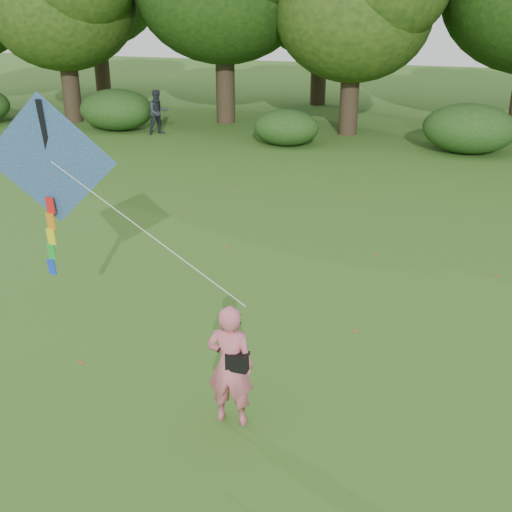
% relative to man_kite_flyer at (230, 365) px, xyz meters
% --- Properties ---
extents(ground, '(100.00, 100.00, 0.00)m').
position_rel_man_kite_flyer_xyz_m(ground, '(0.04, 0.58, -0.92)').
color(ground, '#265114').
rests_on(ground, ground).
extents(man_kite_flyer, '(0.70, 0.48, 1.84)m').
position_rel_man_kite_flyer_xyz_m(man_kite_flyer, '(0.00, 0.00, 0.00)').
color(man_kite_flyer, '#CE6172').
rests_on(man_kite_flyer, ground).
extents(bystander_left, '(1.15, 1.15, 1.88)m').
position_rel_man_kite_flyer_xyz_m(bystander_left, '(-9.81, 18.13, 0.02)').
color(bystander_left, '#252A32').
rests_on(bystander_left, ground).
extents(crossbody_bag, '(0.43, 0.20, 0.72)m').
position_rel_man_kite_flyer_xyz_m(crossbody_bag, '(0.12, -0.03, 0.12)').
color(crossbody_bag, black).
rests_on(crossbody_bag, ground).
extents(flying_kite, '(4.32, 1.07, 2.90)m').
position_rel_man_kite_flyer_xyz_m(flying_kite, '(-3.05, 0.72, 2.46)').
color(flying_kite, '#255EA4').
rests_on(flying_kite, ground).
extents(shrub_band, '(39.15, 3.22, 1.88)m').
position_rel_man_kite_flyer_xyz_m(shrub_band, '(-0.69, 18.19, -0.06)').
color(shrub_band, '#264919').
rests_on(shrub_band, ground).
extents(fallen_leaves, '(8.51, 11.90, 0.01)m').
position_rel_man_kite_flyer_xyz_m(fallen_leaves, '(-0.94, 6.89, -0.92)').
color(fallen_leaves, brown).
rests_on(fallen_leaves, ground).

